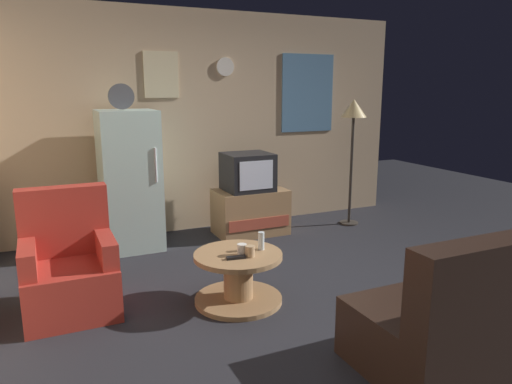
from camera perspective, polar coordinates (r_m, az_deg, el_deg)
name	(u,v)px	position (r m, az deg, el deg)	size (l,w,h in m)	color
ground_plane	(307,301)	(4.08, 6.17, -12.80)	(12.00, 12.00, 0.00)	#232328
wall_with_art	(209,122)	(5.94, -5.67, 8.35)	(5.20, 0.12, 2.63)	tan
fridge	(130,180)	(5.30, -14.86, 1.37)	(0.60, 0.62, 1.77)	silver
tv_stand	(250,212)	(5.74, -0.67, -2.37)	(0.84, 0.53, 0.54)	#9E754C
crt_tv	(248,172)	(5.62, -1.01, 2.42)	(0.54, 0.51, 0.44)	black
standing_lamp	(353,118)	(6.10, 11.56, 8.64)	(0.32, 0.32, 1.59)	#332D28
coffee_table	(238,278)	(3.96, -2.13, -10.19)	(0.72, 0.72, 0.42)	#9E754C
wine_glass	(261,241)	(3.94, 0.63, -5.86)	(0.05, 0.05, 0.15)	silver
mug_ceramic_white	(242,249)	(3.83, -1.69, -6.88)	(0.08, 0.08, 0.09)	silver
mug_ceramic_tan	(250,251)	(3.79, -0.72, -7.10)	(0.08, 0.08, 0.09)	tan
remote_control	(236,258)	(3.76, -2.41, -7.83)	(0.15, 0.04, 0.02)	black
armchair	(69,269)	(4.05, -21.44, -8.60)	(0.68, 0.68, 0.96)	#A52D23
couch	(489,314)	(3.48, 26.10, -12.96)	(1.70, 0.80, 0.92)	black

